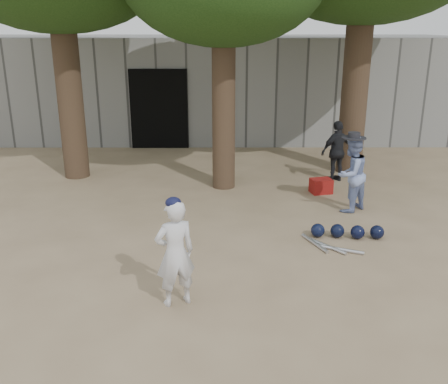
{
  "coord_description": "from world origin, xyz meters",
  "views": [
    {
      "loc": [
        0.58,
        -6.12,
        3.35
      ],
      "look_at": [
        0.6,
        1.0,
        0.95
      ],
      "focal_mm": 40.0,
      "sensor_mm": 36.0,
      "label": 1
    }
  ],
  "objects_px": {
    "spectator_dark": "(337,151)",
    "red_bag": "(321,186)",
    "boy_player": "(175,253)",
    "spectator_blue": "(351,174)"
  },
  "relations": [
    {
      "from": "spectator_dark",
      "to": "red_bag",
      "type": "relative_size",
      "value": 3.24
    },
    {
      "from": "boy_player",
      "to": "spectator_blue",
      "type": "distance_m",
      "value": 4.44
    },
    {
      "from": "boy_player",
      "to": "spectator_dark",
      "type": "bearing_deg",
      "value": -144.58
    },
    {
      "from": "red_bag",
      "to": "spectator_blue",
      "type": "bearing_deg",
      "value": -72.69
    },
    {
      "from": "spectator_dark",
      "to": "red_bag",
      "type": "bearing_deg",
      "value": 37.87
    },
    {
      "from": "spectator_blue",
      "to": "red_bag",
      "type": "distance_m",
      "value": 1.23
    },
    {
      "from": "boy_player",
      "to": "spectator_blue",
      "type": "bearing_deg",
      "value": -155.41
    },
    {
      "from": "spectator_blue",
      "to": "spectator_dark",
      "type": "xyz_separation_m",
      "value": [
        0.16,
        1.89,
        -0.03
      ]
    },
    {
      "from": "spectator_blue",
      "to": "red_bag",
      "type": "bearing_deg",
      "value": -113.77
    },
    {
      "from": "boy_player",
      "to": "spectator_blue",
      "type": "relative_size",
      "value": 0.97
    }
  ]
}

